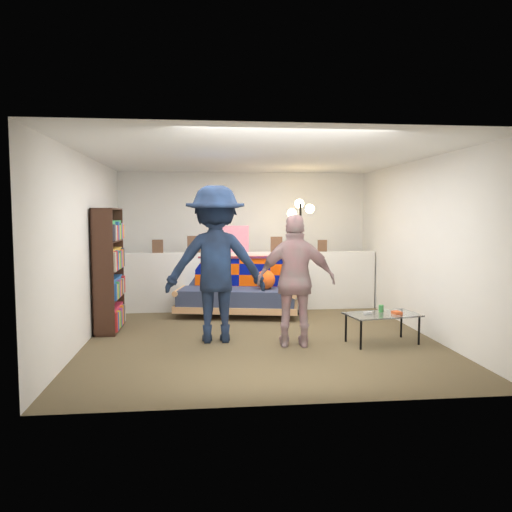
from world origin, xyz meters
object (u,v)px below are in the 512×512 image
at_px(bookshelf, 109,274).
at_px(coffee_table, 383,316).
at_px(floor_lamp, 300,233).
at_px(person_left, 216,264).
at_px(person_right, 296,281).
at_px(futon_sofa, 239,291).

bearing_deg(bookshelf, coffee_table, -17.36).
bearing_deg(floor_lamp, person_left, -130.56).
relative_size(bookshelf, coffee_table, 1.76).
bearing_deg(floor_lamp, coffee_table, -71.73).
bearing_deg(coffee_table, floor_lamp, 108.27).
xyz_separation_m(coffee_table, person_right, (-1.13, -0.02, 0.47)).
bearing_deg(floor_lamp, futon_sofa, -176.62).
xyz_separation_m(futon_sofa, floor_lamp, (1.02, 0.06, 0.95)).
bearing_deg(bookshelf, futon_sofa, 23.99).
height_order(bookshelf, person_left, person_left).
height_order(futon_sofa, floor_lamp, floor_lamp).
height_order(futon_sofa, bookshelf, bookshelf).
height_order(bookshelf, coffee_table, bookshelf).
relative_size(coffee_table, floor_lamp, 0.52).
distance_m(bookshelf, person_left, 1.69).
height_order(coffee_table, person_left, person_left).
bearing_deg(person_left, coffee_table, 170.31).
xyz_separation_m(futon_sofa, coffee_table, (1.69, -1.97, -0.03)).
distance_m(bookshelf, person_right, 2.72).
bearing_deg(person_right, floor_lamp, -95.12).
bearing_deg(person_right, bookshelf, -17.41).
distance_m(bookshelf, floor_lamp, 3.11).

